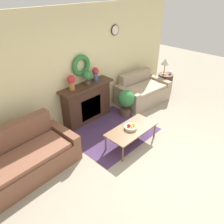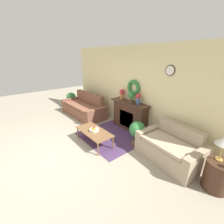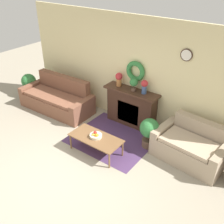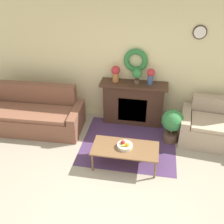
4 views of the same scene
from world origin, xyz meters
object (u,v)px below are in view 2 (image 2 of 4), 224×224
coffee_table (94,132)px  vase_on_mantel_left (122,93)px  potted_plant_on_mantel (131,96)px  couch_left (84,108)px  potted_plant_floor_by_couch (71,98)px  fruit_bowl (94,129)px  vase_on_mantel_right (138,98)px  fireplace (130,115)px  side_table_by_loveseat (217,176)px  loveseat_right (170,148)px  potted_plant_floor_by_loveseat (137,131)px

coffee_table → vase_on_mantel_left: 1.70m
coffee_table → potted_plant_on_mantel: size_ratio=3.54×
couch_left → potted_plant_floor_by_couch: couch_left is taller
fruit_bowl → vase_on_mantel_right: vase_on_mantel_right is taller
fireplace → side_table_by_loveseat: fireplace is taller
coffee_table → vase_on_mantel_left: (-0.41, 1.44, 0.81)m
coffee_table → potted_plant_floor_by_couch: potted_plant_floor_by_couch is taller
side_table_by_loveseat → vase_on_mantel_right: vase_on_mantel_right is taller
vase_on_mantel_right → potted_plant_on_mantel: size_ratio=1.03×
loveseat_right → fruit_bowl: loveseat_right is taller
side_table_by_loveseat → potted_plant_on_mantel: (-2.74, 0.50, 0.88)m
fireplace → coffee_table: size_ratio=1.22×
fireplace → couch_left: bearing=-164.8°
side_table_by_loveseat → vase_on_mantel_right: 2.67m
loveseat_right → side_table_by_loveseat: (1.03, -0.12, -0.00)m
coffee_table → vase_on_mantel_right: size_ratio=3.45×
fireplace → vase_on_mantel_left: (-0.40, 0.01, 0.68)m
fireplace → potted_plant_floor_by_couch: (-3.38, -0.53, -0.03)m
coffee_table → fruit_bowl: fruit_bowl is taller
side_table_by_loveseat → vase_on_mantel_left: size_ratio=1.73×
couch_left → fruit_bowl: (2.11, -0.85, 0.13)m
vase_on_mantel_left → couch_left: bearing=-161.3°
loveseat_right → couch_left: bearing=-171.8°
fruit_bowl → side_table_by_loveseat: bearing=18.0°
vase_on_mantel_right → potted_plant_floor_by_couch: bearing=-171.8°
potted_plant_floor_by_loveseat → potted_plant_floor_by_couch: bearing=179.6°
loveseat_right → potted_plant_floor_by_couch: 5.14m
loveseat_right → fireplace: bearing=173.0°
fireplace → vase_on_mantel_left: vase_on_mantel_left is taller
fruit_bowl → side_table_by_loveseat: size_ratio=0.46×
loveseat_right → side_table_by_loveseat: 1.04m
loveseat_right → vase_on_mantel_left: vase_on_mantel_left is taller
potted_plant_on_mantel → coffee_table: bearing=-91.4°
potted_plant_floor_by_couch → potted_plant_floor_by_loveseat: potted_plant_floor_by_couch is taller
side_table_by_loveseat → potted_plant_floor_by_loveseat: size_ratio=0.84×
potted_plant_on_mantel → potted_plant_floor_by_couch: bearing=-171.5°
fireplace → vase_on_mantel_right: (0.33, 0.01, 0.68)m
vase_on_mantel_left → vase_on_mantel_right: size_ratio=1.02×
side_table_by_loveseat → potted_plant_floor_by_loveseat: (-1.95, -0.05, 0.13)m
side_table_by_loveseat → potted_plant_floor_by_couch: bearing=-179.8°
loveseat_right → potted_plant_floor_by_couch: (-5.14, -0.14, 0.16)m
vase_on_mantel_right → potted_plant_floor_by_loveseat: vase_on_mantel_right is taller
couch_left → potted_plant_floor_by_couch: (-1.27, 0.04, 0.15)m
couch_left → vase_on_mantel_right: vase_on_mantel_right is taller
vase_on_mantel_left → potted_plant_floor_by_loveseat: (1.24, -0.57, -0.75)m
vase_on_mantel_left → loveseat_right: bearing=-10.5°
potted_plant_on_mantel → fruit_bowl: bearing=-91.9°
couch_left → vase_on_mantel_right: (2.43, 0.58, 0.86)m
fireplace → fruit_bowl: bearing=-89.8°
potted_plant_floor_by_couch → coffee_table: bearing=-14.9°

